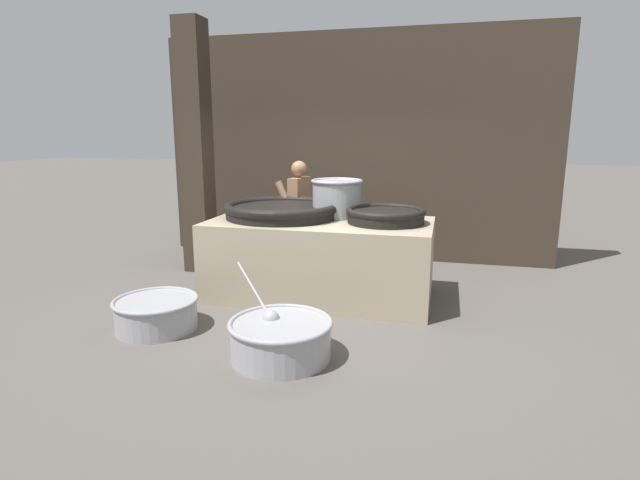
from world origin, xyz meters
The scene contains 10 objects.
ground_plane centered at (0.00, 0.00, 0.00)m, with size 60.00×60.00×0.00m, color #56514C.
back_wall centered at (0.00, 2.29, 1.84)m, with size 6.50×0.24×3.68m, color #382D23.
support_pillar centered at (-2.11, 0.81, 1.84)m, with size 0.39×0.39×3.68m, color #382D23.
hearth_platform centered at (0.00, 0.00, 0.50)m, with size 2.81×1.41×0.99m.
giant_wok_near centered at (-0.55, 0.14, 1.10)m, with size 1.53×1.53×0.20m.
giant_wok_far centered at (0.82, 0.05, 1.09)m, with size 0.98×0.98×0.18m.
stock_pot centered at (0.14, 0.36, 1.25)m, with size 0.68×0.68×0.49m.
cook centered at (-0.59, 1.06, 0.91)m, with size 0.42×0.64×1.68m.
prep_bowl_vegetables centered at (0.09, -1.87, 0.21)m, with size 1.12×0.99×0.78m.
prep_bowl_meat centered at (-1.44, -1.52, 0.19)m, with size 0.90×0.90×0.34m.
Camera 1 is at (1.53, -6.02, 2.09)m, focal length 28.00 mm.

